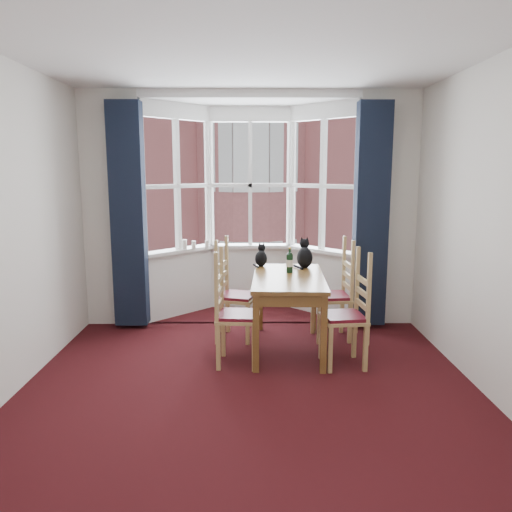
{
  "coord_description": "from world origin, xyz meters",
  "views": [
    {
      "loc": [
        0.02,
        -3.75,
        1.89
      ],
      "look_at": [
        0.06,
        1.05,
        1.05
      ],
      "focal_mm": 35.0,
      "sensor_mm": 36.0,
      "label": 1
    }
  ],
  "objects_px": {
    "candle_tall": "(185,244)",
    "candle_short": "(194,245)",
    "chair_left_far": "(230,297)",
    "candle_extra": "(207,244)",
    "chair_left_near": "(229,317)",
    "cat_left": "(261,257)",
    "wine_bottle": "(290,262)",
    "dining_table": "(288,286)",
    "chair_right_near": "(353,318)",
    "chair_right_far": "(339,297)",
    "cat_right": "(305,256)"
  },
  "relations": [
    {
      "from": "candle_tall",
      "to": "candle_short",
      "type": "xyz_separation_m",
      "value": [
        0.11,
        0.03,
        -0.01
      ]
    },
    {
      "from": "chair_left_far",
      "to": "candle_extra",
      "type": "distance_m",
      "value": 1.12
    },
    {
      "from": "chair_left_near",
      "to": "cat_left",
      "type": "distance_m",
      "value": 1.09
    },
    {
      "from": "chair_left_far",
      "to": "wine_bottle",
      "type": "distance_m",
      "value": 0.81
    },
    {
      "from": "dining_table",
      "to": "cat_left",
      "type": "distance_m",
      "value": 0.65
    },
    {
      "from": "chair_right_near",
      "to": "candle_extra",
      "type": "relative_size",
      "value": 8.21
    },
    {
      "from": "chair_right_far",
      "to": "candle_short",
      "type": "xyz_separation_m",
      "value": [
        -1.74,
        0.97,
        0.45
      ]
    },
    {
      "from": "dining_table",
      "to": "chair_right_near",
      "type": "bearing_deg",
      "value": -36.74
    },
    {
      "from": "chair_left_far",
      "to": "wine_bottle",
      "type": "xyz_separation_m",
      "value": [
        0.66,
        -0.19,
        0.44
      ]
    },
    {
      "from": "chair_right_far",
      "to": "candle_extra",
      "type": "xyz_separation_m",
      "value": [
        -1.56,
        0.99,
        0.45
      ]
    },
    {
      "from": "wine_bottle",
      "to": "candle_tall",
      "type": "bearing_deg",
      "value": 139.1
    },
    {
      "from": "chair_left_far",
      "to": "candle_short",
      "type": "xyz_separation_m",
      "value": [
        -0.5,
        0.95,
        0.45
      ]
    },
    {
      "from": "chair_left_near",
      "to": "candle_tall",
      "type": "distance_m",
      "value": 1.86
    },
    {
      "from": "dining_table",
      "to": "chair_left_far",
      "type": "xyz_separation_m",
      "value": [
        -0.63,
        0.37,
        -0.21
      ]
    },
    {
      "from": "chair_left_near",
      "to": "wine_bottle",
      "type": "bearing_deg",
      "value": 42.48
    },
    {
      "from": "cat_right",
      "to": "candle_extra",
      "type": "relative_size",
      "value": 3.09
    },
    {
      "from": "cat_left",
      "to": "candle_short",
      "type": "relative_size",
      "value": 2.66
    },
    {
      "from": "dining_table",
      "to": "candle_extra",
      "type": "distance_m",
      "value": 1.66
    },
    {
      "from": "wine_bottle",
      "to": "candle_short",
      "type": "relative_size",
      "value": 2.7
    },
    {
      "from": "candle_tall",
      "to": "candle_extra",
      "type": "bearing_deg",
      "value": 9.96
    },
    {
      "from": "candle_extra",
      "to": "candle_short",
      "type": "bearing_deg",
      "value": -173.35
    },
    {
      "from": "cat_left",
      "to": "cat_right",
      "type": "bearing_deg",
      "value": -9.36
    },
    {
      "from": "chair_right_far",
      "to": "chair_right_near",
      "type": "bearing_deg",
      "value": -90.45
    },
    {
      "from": "cat_right",
      "to": "chair_right_far",
      "type": "bearing_deg",
      "value": -18.73
    },
    {
      "from": "chair_right_near",
      "to": "dining_table",
      "type": "bearing_deg",
      "value": 143.26
    },
    {
      "from": "chair_left_near",
      "to": "chair_left_far",
      "type": "height_order",
      "value": "same"
    },
    {
      "from": "cat_left",
      "to": "candle_tall",
      "type": "height_order",
      "value": "cat_left"
    },
    {
      "from": "cat_left",
      "to": "candle_tall",
      "type": "bearing_deg",
      "value": 143.08
    },
    {
      "from": "chair_right_near",
      "to": "cat_right",
      "type": "relative_size",
      "value": 2.66
    },
    {
      "from": "dining_table",
      "to": "cat_right",
      "type": "xyz_separation_m",
      "value": [
        0.21,
        0.47,
        0.24
      ]
    },
    {
      "from": "chair_right_far",
      "to": "candle_extra",
      "type": "relative_size",
      "value": 8.21
    },
    {
      "from": "chair_left_near",
      "to": "candle_short",
      "type": "bearing_deg",
      "value": 107.13
    },
    {
      "from": "cat_left",
      "to": "wine_bottle",
      "type": "height_order",
      "value": "wine_bottle"
    },
    {
      "from": "chair_left_near",
      "to": "cat_left",
      "type": "height_order",
      "value": "cat_left"
    },
    {
      "from": "chair_right_far",
      "to": "cat_right",
      "type": "xyz_separation_m",
      "value": [
        -0.38,
        0.13,
        0.45
      ]
    },
    {
      "from": "dining_table",
      "to": "cat_left",
      "type": "bearing_deg",
      "value": 116.58
    },
    {
      "from": "candle_tall",
      "to": "chair_right_near",
      "type": "bearing_deg",
      "value": -43.14
    },
    {
      "from": "chair_left_far",
      "to": "cat_right",
      "type": "distance_m",
      "value": 0.97
    },
    {
      "from": "dining_table",
      "to": "candle_short",
      "type": "height_order",
      "value": "candle_short"
    },
    {
      "from": "chair_left_far",
      "to": "chair_right_far",
      "type": "bearing_deg",
      "value": -1.17
    },
    {
      "from": "cat_left",
      "to": "chair_left_near",
      "type": "bearing_deg",
      "value": -109.33
    },
    {
      "from": "chair_right_far",
      "to": "cat_left",
      "type": "height_order",
      "value": "cat_left"
    },
    {
      "from": "dining_table",
      "to": "chair_left_far",
      "type": "relative_size",
      "value": 1.52
    },
    {
      "from": "cat_right",
      "to": "chair_left_far",
      "type": "bearing_deg",
      "value": -172.96
    },
    {
      "from": "chair_right_far",
      "to": "wine_bottle",
      "type": "xyz_separation_m",
      "value": [
        -0.57,
        -0.16,
        0.44
      ]
    },
    {
      "from": "candle_tall",
      "to": "candle_extra",
      "type": "relative_size",
      "value": 1.09
    },
    {
      "from": "chair_right_near",
      "to": "candle_tall",
      "type": "xyz_separation_m",
      "value": [
        -1.84,
        1.73,
        0.46
      ]
    },
    {
      "from": "wine_bottle",
      "to": "candle_tall",
      "type": "relative_size",
      "value": 2.25
    },
    {
      "from": "dining_table",
      "to": "chair_right_far",
      "type": "relative_size",
      "value": 1.52
    },
    {
      "from": "cat_right",
      "to": "candle_short",
      "type": "xyz_separation_m",
      "value": [
        -1.35,
        0.84,
        -0.0
      ]
    }
  ]
}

